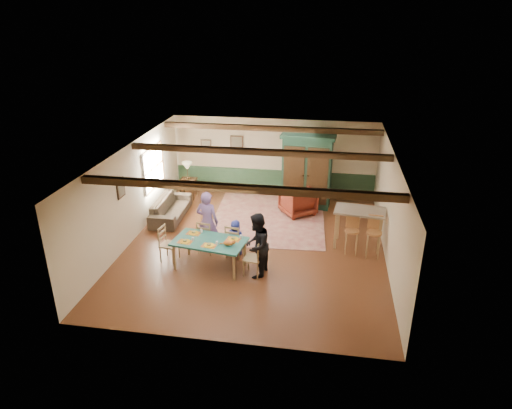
% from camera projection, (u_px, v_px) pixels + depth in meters
% --- Properties ---
extents(floor, '(8.00, 8.00, 0.00)m').
position_uv_depth(floor, '(255.00, 246.00, 12.65)').
color(floor, '#4F2716').
rests_on(floor, ground).
extents(wall_back, '(7.00, 0.02, 2.70)m').
position_uv_depth(wall_back, '(274.00, 157.00, 15.75)').
color(wall_back, beige).
rests_on(wall_back, floor).
extents(wall_left, '(0.02, 8.00, 2.70)m').
position_uv_depth(wall_left, '(131.00, 194.00, 12.64)').
color(wall_left, beige).
rests_on(wall_left, floor).
extents(wall_right, '(0.02, 8.00, 2.70)m').
position_uv_depth(wall_right, '(391.00, 210.00, 11.61)').
color(wall_right, beige).
rests_on(wall_right, floor).
extents(ceiling, '(7.00, 8.00, 0.02)m').
position_uv_depth(ceiling, '(255.00, 153.00, 11.59)').
color(ceiling, white).
rests_on(ceiling, wall_back).
extents(wainscot_back, '(6.95, 0.03, 0.90)m').
position_uv_depth(wainscot_back, '(273.00, 182.00, 16.09)').
color(wainscot_back, '#203B24').
rests_on(wainscot_back, floor).
extents(ceiling_beam_front, '(6.95, 0.16, 0.16)m').
position_uv_depth(ceiling_beam_front, '(237.00, 188.00, 9.54)').
color(ceiling_beam_front, black).
rests_on(ceiling_beam_front, ceiling).
extents(ceiling_beam_mid, '(6.95, 0.16, 0.16)m').
position_uv_depth(ceiling_beam_mid, '(258.00, 152.00, 11.99)').
color(ceiling_beam_mid, black).
rests_on(ceiling_beam_mid, ceiling).
extents(ceiling_beam_back, '(6.95, 0.16, 0.16)m').
position_uv_depth(ceiling_beam_back, '(271.00, 128.00, 14.35)').
color(ceiling_beam_back, black).
rests_on(ceiling_beam_back, ceiling).
extents(window_left, '(0.06, 1.60, 1.30)m').
position_uv_depth(window_left, '(154.00, 168.00, 14.10)').
color(window_left, white).
rests_on(window_left, wall_left).
extents(picture_left_wall, '(0.04, 0.42, 0.52)m').
position_uv_depth(picture_left_wall, '(121.00, 188.00, 11.93)').
color(picture_left_wall, '#7E775B').
rests_on(picture_left_wall, wall_left).
extents(picture_back_a, '(0.45, 0.04, 0.55)m').
position_uv_depth(picture_back_a, '(237.00, 143.00, 15.74)').
color(picture_back_a, '#7E775B').
rests_on(picture_back_a, wall_back).
extents(picture_back_b, '(0.38, 0.04, 0.48)m').
position_uv_depth(picture_back_b, '(206.00, 146.00, 15.96)').
color(picture_back_b, '#7E775B').
rests_on(picture_back_b, wall_back).
extents(dining_table, '(1.92, 1.25, 0.74)m').
position_uv_depth(dining_table, '(210.00, 254.00, 11.51)').
color(dining_table, '#1E6156').
rests_on(dining_table, floor).
extents(dining_chair_far_left, '(0.48, 0.50, 0.94)m').
position_uv_depth(dining_chair_far_left, '(207.00, 236.00, 12.21)').
color(dining_chair_far_left, '#99784C').
rests_on(dining_chair_far_left, floor).
extents(dining_chair_far_right, '(0.48, 0.50, 0.94)m').
position_uv_depth(dining_chair_far_right, '(235.00, 240.00, 11.99)').
color(dining_chair_far_right, '#99784C').
rests_on(dining_chair_far_right, floor).
extents(dining_chair_end_left, '(0.50, 0.48, 0.94)m').
position_uv_depth(dining_chair_end_left, '(169.00, 244.00, 11.80)').
color(dining_chair_end_left, '#99784C').
rests_on(dining_chair_end_left, floor).
extents(dining_chair_end_right, '(0.50, 0.48, 0.94)m').
position_uv_depth(dining_chair_end_right, '(253.00, 257.00, 11.15)').
color(dining_chair_end_right, '#99784C').
rests_on(dining_chair_end_right, floor).
extents(person_man, '(0.68, 0.50, 1.71)m').
position_uv_depth(person_man, '(207.00, 222.00, 12.13)').
color(person_man, '#7E5EA1').
rests_on(person_man, floor).
extents(person_woman, '(0.73, 0.88, 1.64)m').
position_uv_depth(person_woman, '(257.00, 245.00, 10.98)').
color(person_woman, black).
rests_on(person_woman, floor).
extents(person_child, '(0.53, 0.39, 1.00)m').
position_uv_depth(person_child, '(236.00, 238.00, 12.04)').
color(person_child, navy).
rests_on(person_child, floor).
extents(cat, '(0.37, 0.19, 0.18)m').
position_uv_depth(cat, '(228.00, 243.00, 11.09)').
color(cat, orange).
rests_on(cat, dining_table).
extents(place_setting_near_left, '(0.44, 0.35, 0.11)m').
position_uv_depth(place_setting_near_left, '(185.00, 240.00, 11.28)').
color(place_setting_near_left, yellow).
rests_on(place_setting_near_left, dining_table).
extents(place_setting_near_center, '(0.44, 0.35, 0.11)m').
position_uv_depth(place_setting_near_center, '(209.00, 244.00, 11.10)').
color(place_setting_near_center, yellow).
rests_on(place_setting_near_center, dining_table).
extents(place_setting_far_left, '(0.44, 0.35, 0.11)m').
position_uv_depth(place_setting_far_left, '(194.00, 232.00, 11.72)').
color(place_setting_far_left, yellow).
rests_on(place_setting_far_left, dining_table).
extents(place_setting_far_right, '(0.44, 0.35, 0.11)m').
position_uv_depth(place_setting_far_right, '(233.00, 238.00, 11.41)').
color(place_setting_far_right, yellow).
rests_on(place_setting_far_right, dining_table).
extents(area_rug, '(3.65, 4.26, 0.01)m').
position_uv_depth(area_rug, '(269.00, 217.00, 14.41)').
color(area_rug, '#CCAF94').
rests_on(area_rug, floor).
extents(armoire, '(1.77, 0.83, 2.44)m').
position_uv_depth(armoire, '(307.00, 171.00, 14.82)').
color(armoire, '#143325').
rests_on(armoire, floor).
extents(armchair, '(1.33, 1.34, 0.88)m').
position_uv_depth(armchair, '(298.00, 201.00, 14.53)').
color(armchair, '#48140E').
rests_on(armchair, floor).
extents(sofa, '(0.90, 2.15, 0.62)m').
position_uv_depth(sofa, '(171.00, 208.00, 14.34)').
color(sofa, '#352C21').
rests_on(sofa, floor).
extents(end_table, '(0.56, 0.56, 0.67)m').
position_uv_depth(end_table, '(188.00, 189.00, 15.82)').
color(end_table, black).
rests_on(end_table, floor).
extents(table_lamp, '(0.36, 0.36, 0.62)m').
position_uv_depth(table_lamp, '(187.00, 171.00, 15.57)').
color(table_lamp, beige).
rests_on(table_lamp, end_table).
extents(counter_table, '(1.42, 0.94, 1.11)m').
position_uv_depth(counter_table, '(358.00, 228.00, 12.45)').
color(counter_table, tan).
rests_on(counter_table, floor).
extents(bar_stool_left, '(0.38, 0.41, 1.05)m').
position_uv_depth(bar_stool_left, '(352.00, 235.00, 12.13)').
color(bar_stool_left, '#BC7D49').
rests_on(bar_stool_left, floor).
extents(bar_stool_right, '(0.43, 0.47, 1.13)m').
position_uv_depth(bar_stool_right, '(374.00, 237.00, 11.93)').
color(bar_stool_right, '#BC7D49').
rests_on(bar_stool_right, floor).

